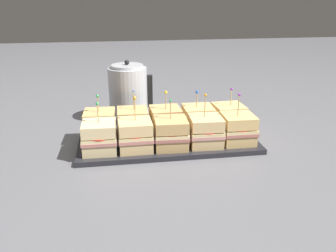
{
  "coord_description": "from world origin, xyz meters",
  "views": [
    {
      "loc": [
        -0.19,
        -1.17,
        0.52
      ],
      "look_at": [
        0.0,
        0.0,
        0.07
      ],
      "focal_mm": 38.0,
      "sensor_mm": 36.0,
      "label": 1
    }
  ],
  "objects_px": {
    "sandwich_back_left": "(133,123)",
    "sandwich_back_far_right": "(228,118)",
    "sandwich_front_far_right": "(238,129)",
    "sandwich_front_far_left": "(100,137)",
    "serving_platter": "(168,142)",
    "sandwich_front_center": "(172,133)",
    "sandwich_back_far_left": "(100,125)",
    "sandwich_front_right": "(206,131)",
    "kettle_steel": "(128,93)",
    "sandwich_front_left": "(135,135)",
    "sandwich_back_center": "(166,121)",
    "sandwich_back_right": "(198,120)"
  },
  "relations": [
    {
      "from": "sandwich_front_right",
      "to": "sandwich_back_center",
      "type": "relative_size",
      "value": 1.08
    },
    {
      "from": "sandwich_front_far_right",
      "to": "sandwich_back_far_right",
      "type": "bearing_deg",
      "value": 88.12
    },
    {
      "from": "serving_platter",
      "to": "sandwich_back_center",
      "type": "distance_m",
      "value": 0.08
    },
    {
      "from": "sandwich_front_far_left",
      "to": "sandwich_back_right",
      "type": "height_order",
      "value": "sandwich_front_far_left"
    },
    {
      "from": "sandwich_front_far_right",
      "to": "kettle_steel",
      "type": "relative_size",
      "value": 0.71
    },
    {
      "from": "sandwich_front_left",
      "to": "kettle_steel",
      "type": "distance_m",
      "value": 0.36
    },
    {
      "from": "sandwich_front_far_right",
      "to": "sandwich_back_far_right",
      "type": "distance_m",
      "value": 0.12
    },
    {
      "from": "sandwich_front_far_left",
      "to": "sandwich_back_left",
      "type": "distance_m",
      "value": 0.17
    },
    {
      "from": "sandwich_back_left",
      "to": "sandwich_back_far_right",
      "type": "distance_m",
      "value": 0.37
    },
    {
      "from": "sandwich_front_left",
      "to": "sandwich_back_far_right",
      "type": "relative_size",
      "value": 1.08
    },
    {
      "from": "serving_platter",
      "to": "sandwich_front_left",
      "type": "distance_m",
      "value": 0.15
    },
    {
      "from": "sandwich_front_left",
      "to": "sandwich_back_left",
      "type": "distance_m",
      "value": 0.12
    },
    {
      "from": "sandwich_front_center",
      "to": "sandwich_front_far_left",
      "type": "bearing_deg",
      "value": 179.25
    },
    {
      "from": "sandwich_front_far_right",
      "to": "sandwich_front_far_left",
      "type": "bearing_deg",
      "value": -179.75
    },
    {
      "from": "kettle_steel",
      "to": "sandwich_back_center",
      "type": "bearing_deg",
      "value": -61.73
    },
    {
      "from": "sandwich_front_center",
      "to": "kettle_steel",
      "type": "xyz_separation_m",
      "value": [
        -0.13,
        0.36,
        0.05
      ]
    },
    {
      "from": "sandwich_front_far_right",
      "to": "sandwich_front_center",
      "type": "bearing_deg",
      "value": -178.74
    },
    {
      "from": "sandwich_front_center",
      "to": "sandwich_front_right",
      "type": "xyz_separation_m",
      "value": [
        0.12,
        0.0,
        0.0
      ]
    },
    {
      "from": "sandwich_back_left",
      "to": "sandwich_back_center",
      "type": "xyz_separation_m",
      "value": [
        0.12,
        -0.0,
        0.0
      ]
    },
    {
      "from": "sandwich_front_right",
      "to": "sandwich_back_center",
      "type": "distance_m",
      "value": 0.17
    },
    {
      "from": "sandwich_back_center",
      "to": "sandwich_front_far_right",
      "type": "bearing_deg",
      "value": -26.25
    },
    {
      "from": "sandwich_back_center",
      "to": "sandwich_back_far_left",
      "type": "bearing_deg",
      "value": -179.61
    },
    {
      "from": "sandwich_front_far_left",
      "to": "sandwich_front_far_right",
      "type": "relative_size",
      "value": 0.94
    },
    {
      "from": "sandwich_front_center",
      "to": "sandwich_back_right",
      "type": "relative_size",
      "value": 1.03
    },
    {
      "from": "sandwich_front_center",
      "to": "kettle_steel",
      "type": "distance_m",
      "value": 0.38
    },
    {
      "from": "sandwich_back_center",
      "to": "serving_platter",
      "type": "bearing_deg",
      "value": -90.13
    },
    {
      "from": "sandwich_back_far_left",
      "to": "kettle_steel",
      "type": "height_order",
      "value": "kettle_steel"
    },
    {
      "from": "sandwich_front_far_left",
      "to": "sandwich_back_far_left",
      "type": "xyz_separation_m",
      "value": [
        -0.0,
        0.12,
        0.0
      ]
    },
    {
      "from": "serving_platter",
      "to": "sandwich_front_right",
      "type": "xyz_separation_m",
      "value": [
        0.12,
        -0.06,
        0.06
      ]
    },
    {
      "from": "sandwich_back_far_left",
      "to": "sandwich_back_far_right",
      "type": "distance_m",
      "value": 0.49
    },
    {
      "from": "sandwich_back_left",
      "to": "sandwich_front_far_left",
      "type": "bearing_deg",
      "value": -134.37
    },
    {
      "from": "sandwich_front_right",
      "to": "sandwich_back_far_left",
      "type": "bearing_deg",
      "value": 161.75
    },
    {
      "from": "sandwich_front_center",
      "to": "sandwich_back_far_left",
      "type": "bearing_deg",
      "value": 153.4
    },
    {
      "from": "sandwich_front_left",
      "to": "sandwich_back_left",
      "type": "xyz_separation_m",
      "value": [
        -0.0,
        0.12,
        -0.0
      ]
    },
    {
      "from": "serving_platter",
      "to": "sandwich_back_far_left",
      "type": "distance_m",
      "value": 0.26
    },
    {
      "from": "serving_platter",
      "to": "sandwich_back_far_left",
      "type": "bearing_deg",
      "value": 166.43
    },
    {
      "from": "serving_platter",
      "to": "sandwich_front_far_right",
      "type": "xyz_separation_m",
      "value": [
        0.24,
        -0.06,
        0.06
      ]
    },
    {
      "from": "sandwich_back_left",
      "to": "sandwich_back_far_right",
      "type": "bearing_deg",
      "value": -0.25
    },
    {
      "from": "sandwich_front_left",
      "to": "sandwich_back_right",
      "type": "xyz_separation_m",
      "value": [
        0.25,
        0.12,
        0.0
      ]
    },
    {
      "from": "sandwich_front_left",
      "to": "sandwich_back_far_right",
      "type": "height_order",
      "value": "sandwich_front_left"
    },
    {
      "from": "serving_platter",
      "to": "sandwich_front_center",
      "type": "height_order",
      "value": "sandwich_front_center"
    },
    {
      "from": "sandwich_back_left",
      "to": "sandwich_back_far_right",
      "type": "relative_size",
      "value": 1.02
    },
    {
      "from": "sandwich_front_center",
      "to": "sandwich_back_left",
      "type": "xyz_separation_m",
      "value": [
        -0.12,
        0.12,
        0.0
      ]
    },
    {
      "from": "sandwich_front_right",
      "to": "sandwich_front_far_right",
      "type": "bearing_deg",
      "value": 1.46
    },
    {
      "from": "serving_platter",
      "to": "sandwich_back_left",
      "type": "xyz_separation_m",
      "value": [
        -0.12,
        0.06,
        0.06
      ]
    },
    {
      "from": "sandwich_front_center",
      "to": "serving_platter",
      "type": "bearing_deg",
      "value": 92.35
    },
    {
      "from": "sandwich_front_center",
      "to": "sandwich_back_center",
      "type": "relative_size",
      "value": 0.99
    },
    {
      "from": "serving_platter",
      "to": "sandwich_front_center",
      "type": "xyz_separation_m",
      "value": [
        0.0,
        -0.06,
        0.06
      ]
    },
    {
      "from": "sandwich_back_far_left",
      "to": "sandwich_front_left",
      "type": "bearing_deg",
      "value": -44.99
    },
    {
      "from": "sandwich_front_left",
      "to": "sandwich_front_right",
      "type": "distance_m",
      "value": 0.24
    }
  ]
}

